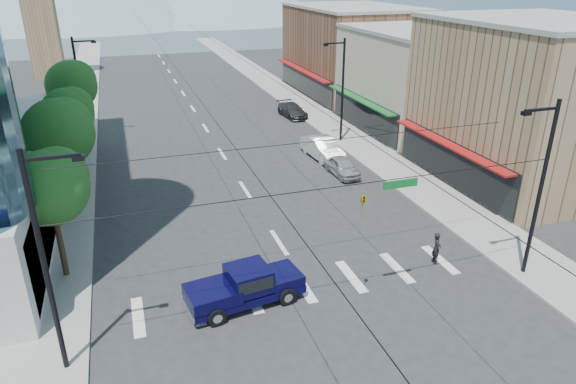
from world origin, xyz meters
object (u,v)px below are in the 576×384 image
object	(u,v)px
pedestrian	(437,248)
parked_car_near	(342,167)
parked_car_mid	(323,148)
pickup_truck	(244,286)
parked_car_far	(292,110)

from	to	relation	value
pedestrian	parked_car_near	xyz separation A→B (m)	(0.43, 13.09, -0.21)
parked_car_mid	pedestrian	bearing A→B (deg)	-96.27
pickup_truck	parked_car_far	bearing A→B (deg)	59.12
pedestrian	parked_car_near	size ratio (longest dim) A/B	0.45
pedestrian	parked_car_far	bearing A→B (deg)	19.58
pickup_truck	parked_car_far	distance (m)	32.85
pedestrian	parked_car_mid	size ratio (longest dim) A/B	0.34
pickup_truck	parked_car_near	xyz separation A→B (m)	(10.83, 13.45, -0.29)
pedestrian	parked_car_far	xyz separation A→B (m)	(2.23, 29.97, -0.19)
pickup_truck	parked_car_near	bearing A→B (deg)	42.90
parked_car_near	parked_car_mid	size ratio (longest dim) A/B	0.76
pickup_truck	pedestrian	distance (m)	10.40
parked_car_near	parked_car_mid	world-z (taller)	parked_car_mid
parked_car_far	pedestrian	bearing A→B (deg)	-99.13
pedestrian	parked_car_mid	distance (m)	17.04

